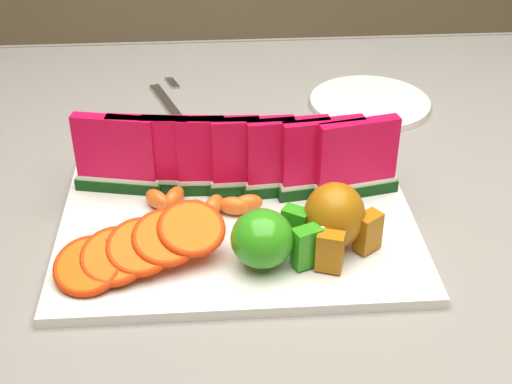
% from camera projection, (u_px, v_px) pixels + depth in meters
% --- Properties ---
extents(table, '(1.40, 0.90, 0.75)m').
position_uv_depth(table, '(260.00, 262.00, 0.93)').
color(table, '#492C17').
rests_on(table, ground).
extents(tablecloth, '(1.53, 1.03, 0.20)m').
position_uv_depth(tablecloth, '(260.00, 223.00, 0.89)').
color(tablecloth, slate).
rests_on(tablecloth, table).
extents(platter, '(0.40, 0.30, 0.01)m').
position_uv_depth(platter, '(238.00, 223.00, 0.81)').
color(platter, silver).
rests_on(platter, tablecloth).
extents(apple_cluster, '(0.10, 0.08, 0.06)m').
position_uv_depth(apple_cluster, '(269.00, 238.00, 0.72)').
color(apple_cluster, '#3B8418').
rests_on(apple_cluster, platter).
extents(pear_cluster, '(0.08, 0.09, 0.07)m').
position_uv_depth(pear_cluster, '(336.00, 218.00, 0.74)').
color(pear_cluster, '#A7661C').
rests_on(pear_cluster, platter).
extents(side_plate, '(0.22, 0.22, 0.01)m').
position_uv_depth(side_plate, '(370.00, 103.00, 1.07)').
color(side_plate, silver).
rests_on(side_plate, tablecloth).
extents(fork, '(0.07, 0.19, 0.00)m').
position_uv_depth(fork, '(171.00, 105.00, 1.07)').
color(fork, silver).
rests_on(fork, tablecloth).
extents(watermelon_row, '(0.39, 0.07, 0.10)m').
position_uv_depth(watermelon_row, '(236.00, 158.00, 0.83)').
color(watermelon_row, '#0E3B14').
rests_on(watermelon_row, platter).
extents(orange_fan_front, '(0.19, 0.12, 0.05)m').
position_uv_depth(orange_fan_front, '(141.00, 247.00, 0.72)').
color(orange_fan_front, '#C84C08').
rests_on(orange_fan_front, platter).
extents(orange_fan_back, '(0.23, 0.09, 0.04)m').
position_uv_depth(orange_fan_back, '(202.00, 155.00, 0.89)').
color(orange_fan_back, '#C84C08').
rests_on(orange_fan_back, platter).
extents(tangerine_segments, '(0.14, 0.07, 0.02)m').
position_uv_depth(tangerine_segments, '(204.00, 204.00, 0.81)').
color(tangerine_segments, '#D26300').
rests_on(tangerine_segments, platter).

